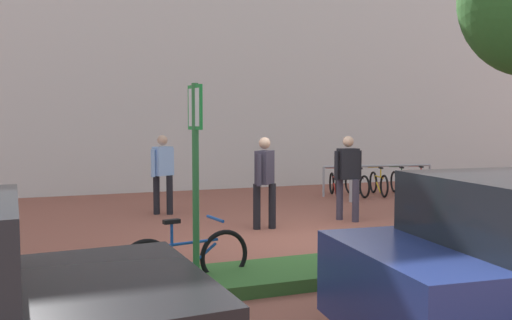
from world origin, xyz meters
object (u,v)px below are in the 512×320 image
Objects in this scene: person_shirt_blue at (163,169)px; person_suited_dark at (348,173)px; bollard_steel at (352,184)px; person_suited_navy at (265,177)px; parking_sign_post at (195,156)px; bike_at_sign at (187,260)px; bike_rack_cluster at (378,182)px.

person_shirt_blue is 1.00× the size of person_suited_dark.
bollard_steel is 0.52× the size of person_suited_dark.
person_suited_navy and person_suited_dark have the same top height.
parking_sign_post reaches higher than person_suited_dark.
parking_sign_post is at bearing -55.26° from bike_at_sign.
person_shirt_blue is at bearing 148.39° from person_suited_dark.
bike_rack_cluster is at bearing 43.72° from parking_sign_post.
bike_rack_cluster is at bearing 35.29° from person_suited_navy.
person_suited_navy is (-4.63, -3.27, 0.64)m from bike_rack_cluster.
bike_at_sign is 0.97× the size of person_shirt_blue.
parking_sign_post is 5.24m from person_suited_dark.
person_suited_dark reaches higher than bike_rack_cluster.
person_shirt_blue is at bearing -178.37° from bollard_steel.
parking_sign_post is 1.47× the size of bike_at_sign.
person_shirt_blue is 1.00× the size of person_suited_navy.
person_suited_navy is at bearing -56.64° from person_shirt_blue.
person_suited_dark is at bearing -122.72° from bollard_steel.
bike_rack_cluster is at bearing 33.69° from bollard_steel.
person_suited_dark is (1.88, 0.18, 0.00)m from person_suited_navy.
parking_sign_post reaches higher than bike_rack_cluster.
bike_at_sign is at bearing -97.66° from person_shirt_blue.
bike_rack_cluster is 3.54× the size of bollard_steel.
bollard_steel is (5.40, 5.55, -1.15)m from parking_sign_post.
person_suited_navy is at bearing 56.35° from parking_sign_post.
person_suited_dark is (-2.75, -3.09, 0.64)m from bike_rack_cluster.
person_shirt_blue reaches higher than bollard_steel.
parking_sign_post is 7.82m from bollard_steel.
person_suited_dark is at bearing 38.32° from bike_at_sign.
person_suited_dark is at bearing -131.64° from bike_rack_cluster.
person_shirt_blue is (-6.11, -1.02, 0.64)m from bike_rack_cluster.
person_suited_navy is at bearing -144.71° from bike_rack_cluster.
bollard_steel is at bearing 1.63° from person_shirt_blue.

